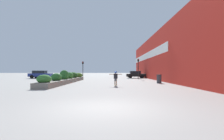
{
  "coord_description": "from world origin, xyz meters",
  "views": [
    {
      "loc": [
        0.38,
        -6.53,
        1.37
      ],
      "look_at": [
        0.23,
        17.18,
        1.56
      ],
      "focal_mm": 28.0,
      "sensor_mm": 36.0,
      "label": 1
    }
  ],
  "objects_px": {
    "skateboarder": "(116,77)",
    "traffic_light_left": "(83,67)",
    "skateboard": "(116,85)",
    "traffic_light_right": "(138,65)",
    "car_leftmost": "(40,74)",
    "car_center_left": "(177,74)",
    "car_center_right": "(136,74)",
    "trash_bin": "(159,79)"
  },
  "relations": [
    {
      "from": "skateboarder",
      "to": "traffic_light_left",
      "type": "bearing_deg",
      "value": 124.7
    },
    {
      "from": "skateboard",
      "to": "traffic_light_right",
      "type": "distance_m",
      "value": 15.06
    },
    {
      "from": "skateboarder",
      "to": "traffic_light_right",
      "type": "height_order",
      "value": "traffic_light_right"
    },
    {
      "from": "car_leftmost",
      "to": "traffic_light_left",
      "type": "height_order",
      "value": "traffic_light_left"
    },
    {
      "from": "car_center_left",
      "to": "skateboard",
      "type": "bearing_deg",
      "value": -32.32
    },
    {
      "from": "skateboard",
      "to": "car_center_right",
      "type": "height_order",
      "value": "car_center_right"
    },
    {
      "from": "skateboarder",
      "to": "car_center_right",
      "type": "bearing_deg",
      "value": 90.64
    },
    {
      "from": "skateboard",
      "to": "skateboarder",
      "type": "distance_m",
      "value": 0.82
    },
    {
      "from": "car_leftmost",
      "to": "traffic_light_left",
      "type": "bearing_deg",
      "value": 68.07
    },
    {
      "from": "traffic_light_left",
      "to": "skateboarder",
      "type": "bearing_deg",
      "value": -68.63
    },
    {
      "from": "skateboard",
      "to": "car_center_left",
      "type": "height_order",
      "value": "car_center_left"
    },
    {
      "from": "car_leftmost",
      "to": "traffic_light_right",
      "type": "height_order",
      "value": "traffic_light_right"
    },
    {
      "from": "skateboarder",
      "to": "traffic_light_left",
      "type": "relative_size",
      "value": 0.42
    },
    {
      "from": "car_leftmost",
      "to": "skateboarder",
      "type": "bearing_deg",
      "value": 39.21
    },
    {
      "from": "car_leftmost",
      "to": "car_center_right",
      "type": "distance_m",
      "value": 18.97
    },
    {
      "from": "trash_bin",
      "to": "skateboarder",
      "type": "bearing_deg",
      "value": -142.52
    },
    {
      "from": "skateboard",
      "to": "trash_bin",
      "type": "height_order",
      "value": "trash_bin"
    },
    {
      "from": "skateboard",
      "to": "trash_bin",
      "type": "bearing_deg",
      "value": 50.81
    },
    {
      "from": "skateboarder",
      "to": "traffic_light_left",
      "type": "distance_m",
      "value": 15.29
    },
    {
      "from": "traffic_light_right",
      "to": "trash_bin",
      "type": "bearing_deg",
      "value": -84.91
    },
    {
      "from": "skateboarder",
      "to": "traffic_light_right",
      "type": "xyz_separation_m",
      "value": [
        4.18,
        14.28,
        1.54
      ]
    },
    {
      "from": "trash_bin",
      "to": "car_leftmost",
      "type": "distance_m",
      "value": 24.04
    },
    {
      "from": "car_leftmost",
      "to": "car_center_right",
      "type": "relative_size",
      "value": 1.11
    },
    {
      "from": "trash_bin",
      "to": "traffic_light_right",
      "type": "distance_m",
      "value": 10.58
    },
    {
      "from": "car_leftmost",
      "to": "traffic_light_right",
      "type": "xyz_separation_m",
      "value": [
        18.7,
        -3.52,
        1.61
      ]
    },
    {
      "from": "skateboarder",
      "to": "car_center_left",
      "type": "xyz_separation_m",
      "value": [
        13.6,
        21.5,
        -0.06
      ]
    },
    {
      "from": "trash_bin",
      "to": "traffic_light_left",
      "type": "height_order",
      "value": "traffic_light_left"
    },
    {
      "from": "car_center_left",
      "to": "car_center_right",
      "type": "relative_size",
      "value": 1.09
    },
    {
      "from": "traffic_light_left",
      "to": "traffic_light_right",
      "type": "relative_size",
      "value": 0.87
    },
    {
      "from": "skateboarder",
      "to": "car_center_right",
      "type": "relative_size",
      "value": 0.34
    },
    {
      "from": "trash_bin",
      "to": "car_center_right",
      "type": "xyz_separation_m",
      "value": [
        -0.72,
        15.53,
        0.25
      ]
    },
    {
      "from": "car_leftmost",
      "to": "car_center_left",
      "type": "xyz_separation_m",
      "value": [
        28.12,
        3.7,
        0.02
      ]
    },
    {
      "from": "skateboard",
      "to": "car_leftmost",
      "type": "relative_size",
      "value": 0.14
    },
    {
      "from": "skateboard",
      "to": "trash_bin",
      "type": "relative_size",
      "value": 0.58
    },
    {
      "from": "skateboarder",
      "to": "skateboard",
      "type": "bearing_deg",
      "value": -166.67
    },
    {
      "from": "car_center_left",
      "to": "car_center_right",
      "type": "xyz_separation_m",
      "value": [
        -9.23,
        -2.06,
        -0.07
      ]
    },
    {
      "from": "car_center_left",
      "to": "traffic_light_left",
      "type": "bearing_deg",
      "value": -69.11
    },
    {
      "from": "skateboard",
      "to": "car_leftmost",
      "type": "height_order",
      "value": "car_leftmost"
    },
    {
      "from": "car_center_right",
      "to": "car_leftmost",
      "type": "bearing_deg",
      "value": -85.04
    },
    {
      "from": "skateboard",
      "to": "skateboarder",
      "type": "bearing_deg",
      "value": 13.33
    },
    {
      "from": "car_leftmost",
      "to": "car_center_left",
      "type": "distance_m",
      "value": 28.36
    },
    {
      "from": "car_leftmost",
      "to": "car_center_left",
      "type": "height_order",
      "value": "car_center_left"
    }
  ]
}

